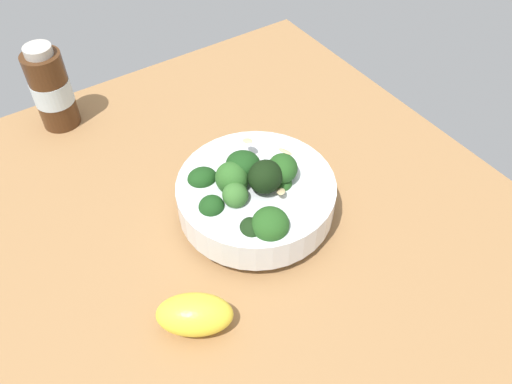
% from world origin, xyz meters
% --- Properties ---
extents(ground_plane, '(0.69, 0.69, 0.04)m').
position_xyz_m(ground_plane, '(0.00, 0.00, -0.02)').
color(ground_plane, '#996D42').
extents(bowl_of_broccoli, '(0.19, 0.19, 0.10)m').
position_xyz_m(bowl_of_broccoli, '(0.03, -0.02, 0.04)').
color(bowl_of_broccoli, white).
rests_on(bowl_of_broccoli, ground_plane).
extents(lemon_wedge, '(0.09, 0.08, 0.04)m').
position_xyz_m(lemon_wedge, '(-0.10, -0.11, 0.02)').
color(lemon_wedge, yellow).
rests_on(lemon_wedge, ground_plane).
extents(bottle_tall, '(0.05, 0.05, 0.13)m').
position_xyz_m(bottle_tall, '(-0.11, 0.29, 0.06)').
color(bottle_tall, '#472814').
rests_on(bottle_tall, ground_plane).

